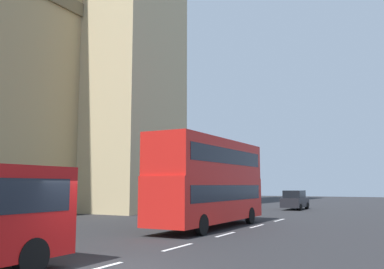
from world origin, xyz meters
TOP-DOWN VIEW (x-y plane):
  - lane_centre_marking at (2.51, 0.00)m, footprint 34.40×0.16m
  - double_decker_bus at (11.89, 2.00)m, footprint 10.41×2.54m
  - sedan_lead at (31.25, 2.07)m, footprint 4.40×1.86m

SIDE VIEW (x-z plane):
  - lane_centre_marking at x=2.51m, z-range 0.00..0.01m
  - sedan_lead at x=31.25m, z-range -0.01..1.84m
  - double_decker_bus at x=11.89m, z-range 0.26..5.16m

